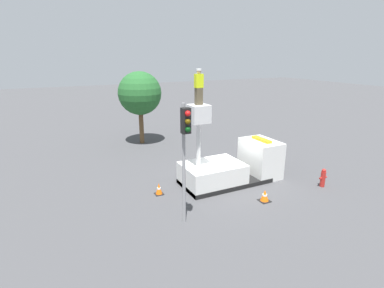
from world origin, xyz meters
TOP-DOWN VIEW (x-y plane):
  - ground_plane at (0.00, 0.00)m, footprint 120.00×120.00m
  - bucket_truck at (0.51, 0.00)m, footprint 5.72×2.41m
  - worker at (-1.68, 0.00)m, footprint 0.40×0.26m
  - traffic_light_pole at (-3.78, -2.88)m, footprint 0.34×0.57m
  - fire_hydrant at (4.50, -2.81)m, footprint 0.50×0.26m
  - traffic_cone_rear at (-3.83, 0.26)m, footprint 0.43×0.43m
  - traffic_cone_curbside at (0.56, -2.76)m, footprint 0.52×0.52m
  - tree_left_bg at (-1.80, 9.68)m, footprint 3.37×3.37m

SIDE VIEW (x-z plane):
  - ground_plane at x=0.00m, z-range 0.00..0.00m
  - traffic_cone_curbside at x=0.56m, z-range -0.02..0.58m
  - traffic_cone_rear at x=-3.83m, z-range -0.02..0.59m
  - fire_hydrant at x=4.50m, z-range -0.01..1.02m
  - bucket_truck at x=0.51m, z-range -1.39..3.14m
  - traffic_light_pole at x=-3.78m, z-range 1.07..6.22m
  - tree_left_bg at x=-1.80m, z-range 1.15..6.86m
  - worker at x=-1.68m, z-range 4.53..6.28m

